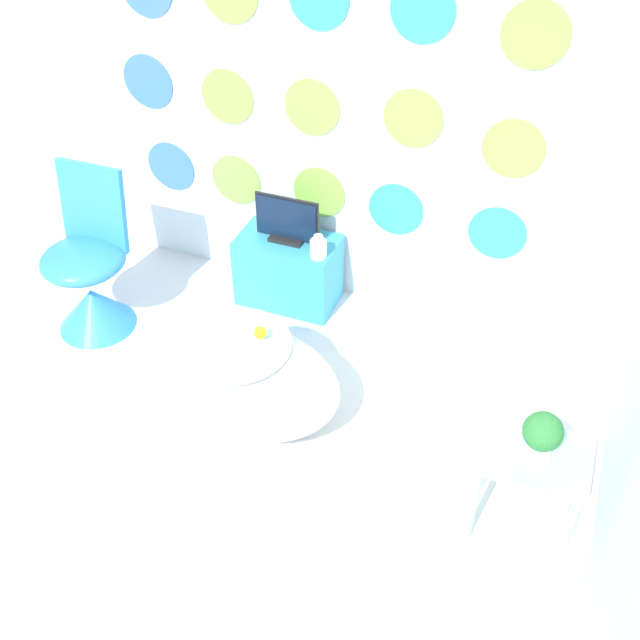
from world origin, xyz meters
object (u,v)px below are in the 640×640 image
Objects in this scene: tv at (287,222)px; bathtub at (238,378)px; potted_plant_left at (542,434)px; vase at (318,248)px; chair at (90,282)px.

bathtub is at bearing -81.89° from tv.
potted_plant_left is (1.40, -0.16, 0.34)m from bathtub.
vase is 1.66m from potted_plant_left.
tv is (0.92, 0.60, 0.25)m from chair.
potted_plant_left is (2.46, -0.50, 0.29)m from chair.
chair is 2.52m from potted_plant_left.
tv is at bearing 157.57° from vase.
potted_plant_left is at bearing -37.41° from vase.
potted_plant_left is at bearing -11.42° from chair.
vase is at bearing 24.03° from chair.
chair is at bearing 168.58° from potted_plant_left.
chair reaches higher than potted_plant_left.
vase is 0.64× the size of potted_plant_left.
tv is 1.77× the size of potted_plant_left.
chair is at bearing 162.31° from bathtub.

